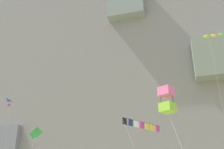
# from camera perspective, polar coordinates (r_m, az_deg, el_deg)

# --- Properties ---
(cliff_face) EXTENTS (180.00, 23.27, 82.93)m
(cliff_face) POSITION_cam_1_polar(r_m,az_deg,el_deg) (74.50, 4.87, 6.59)
(cliff_face) COLOR gray
(cliff_face) RESTS_ON ground
(kite_diamond_high_left) EXTENTS (2.64, 6.47, 15.04)m
(kite_diamond_high_left) POSITION_cam_1_polar(r_m,az_deg,el_deg) (50.82, -15.50, -11.86)
(kite_diamond_high_left) COLOR green
(kite_diamond_high_left) RESTS_ON ground
(kite_windsock_high_right) EXTENTS (3.91, 2.87, 25.87)m
(kite_windsock_high_right) POSITION_cam_1_polar(r_m,az_deg,el_deg) (43.95, 20.11, 7.37)
(kite_windsock_high_right) COLOR #8CCC33
(kite_windsock_high_right) RESTS_ON ground
(kite_delta_mid_right) EXTENTS (3.23, 2.56, 20.15)m
(kite_delta_mid_right) POSITION_cam_1_polar(r_m,az_deg,el_deg) (56.72, -19.90, -6.12)
(kite_delta_mid_right) COLOR blue
(kite_delta_mid_right) RESTS_ON ground
(kite_box_upper_mid) EXTENTS (3.45, 5.88, 12.12)m
(kite_box_upper_mid) POSITION_cam_1_polar(r_m,az_deg,el_deg) (23.49, 11.24, -5.13)
(kite_box_upper_mid) COLOR pink
(kite_box_upper_mid) RESTS_ON ground
(kite_banner_upper_right) EXTENTS (4.36, 6.73, 10.16)m
(kite_banner_upper_right) POSITION_cam_1_polar(r_m,az_deg,el_deg) (26.36, 6.27, -10.64)
(kite_banner_upper_right) COLOR black
(kite_banner_upper_right) RESTS_ON ground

